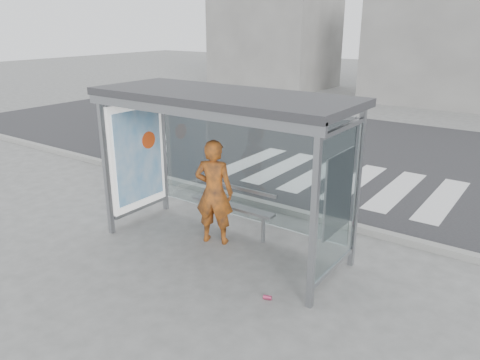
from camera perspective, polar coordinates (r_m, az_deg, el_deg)
name	(u,v)px	position (r m, az deg, el deg)	size (l,w,h in m)	color
ground	(223,247)	(8.02, -2.10, -8.22)	(80.00, 80.00, 0.00)	#626260
road	(372,155)	(13.87, 15.78, 2.91)	(30.00, 10.00, 0.01)	#272729
curb	(282,209)	(9.47, 5.09, -3.48)	(30.00, 0.18, 0.12)	gray
crosswalk	(335,178)	(11.64, 11.49, 0.21)	(5.55, 3.00, 0.00)	silver
bus_shelter	(206,130)	(7.61, -4.22, 6.15)	(4.25, 1.65, 2.62)	gray
building_left	(275,33)	(27.68, 4.33, 17.48)	(6.00, 5.00, 6.00)	slate
building_center	(465,47)	(24.08, 25.77, 14.35)	(8.00, 5.00, 5.00)	slate
person	(214,192)	(7.89, -3.18, -1.49)	(0.67, 0.44, 1.82)	#C54212
bench	(233,206)	(8.35, -0.89, -3.14)	(1.70, 0.21, 0.88)	gray
soda_can	(267,297)	(6.66, 3.36, -14.10)	(0.06, 0.06, 0.12)	#D43E6C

